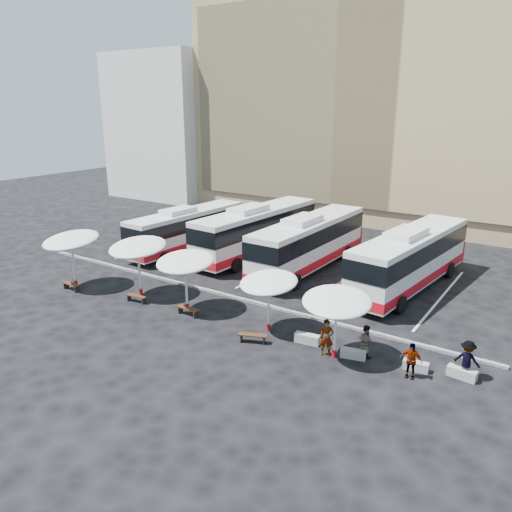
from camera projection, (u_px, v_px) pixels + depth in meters
The scene contains 26 objects.
ground at pixel (217, 297), 32.07m from camera, with size 120.00×120.00×0.00m, color black.
sandstone_building at pixel (397, 97), 53.66m from camera, with size 42.00×18.25×29.60m.
apartment_block at pixel (180, 126), 66.54m from camera, with size 14.00×14.00×18.00m, color silver.
curb_divider at pixel (222, 294), 32.45m from camera, with size 34.00×0.25×0.15m, color black.
bay_lines at pixel (281, 265), 38.43m from camera, with size 24.15×12.00×0.01m.
bus_0 at pixel (187, 228), 41.87m from camera, with size 3.24×11.97×3.76m.
bus_1 at pixel (257, 229), 40.38m from camera, with size 3.68×13.55×4.26m.
bus_2 at pixel (309, 241), 37.04m from camera, with size 3.22×13.26×4.20m.
bus_3 at pixel (411, 257), 33.16m from camera, with size 4.19×13.60×4.25m.
sunshade_0 at pixel (71, 240), 33.08m from camera, with size 3.92×3.96×3.83m.
sunshade_1 at pixel (138, 247), 31.59m from camera, with size 3.87×3.92×3.80m.
sunshade_2 at pixel (185, 262), 29.30m from camera, with size 4.00×4.03×3.58m.
sunshade_3 at pixel (269, 282), 26.66m from camera, with size 3.51×3.54×3.29m.
sunshade_4 at pixel (337, 302), 23.70m from camera, with size 4.23×4.25×3.47m.
wood_bench_0 at pixel (71, 285), 33.22m from camera, with size 1.52×0.45×0.46m.
wood_bench_1 at pixel (136, 297), 31.26m from camera, with size 1.48×0.58×0.44m.
wood_bench_2 at pixel (188, 310), 29.30m from camera, with size 1.54×0.45×0.47m.
wood_bench_3 at pixel (253, 336), 25.97m from camera, with size 1.55×0.95×0.46m.
conc_bench_0 at pixel (307, 339), 25.93m from camera, with size 1.32×0.44×0.50m, color gray.
conc_bench_1 at pixel (353, 354), 24.41m from camera, with size 1.22×0.41×0.46m, color gray.
conc_bench_2 at pixel (416, 366), 23.31m from camera, with size 1.16×0.39×0.44m, color gray.
conc_bench_3 at pixel (462, 373), 22.63m from camera, with size 1.29×0.43×0.48m, color gray.
passenger_0 at pixel (327, 338), 24.49m from camera, with size 0.69×0.45×1.90m, color black.
passenger_1 at pixel (365, 341), 24.43m from camera, with size 0.80×0.63×1.65m, color black.
passenger_2 at pixel (411, 360), 22.51m from camera, with size 1.01×0.42×1.72m, color black.
passenger_3 at pixel (467, 360), 22.44m from camera, with size 1.19×0.68×1.84m, color black.
Camera 1 is at (18.69, -23.43, 12.00)m, focal length 35.00 mm.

